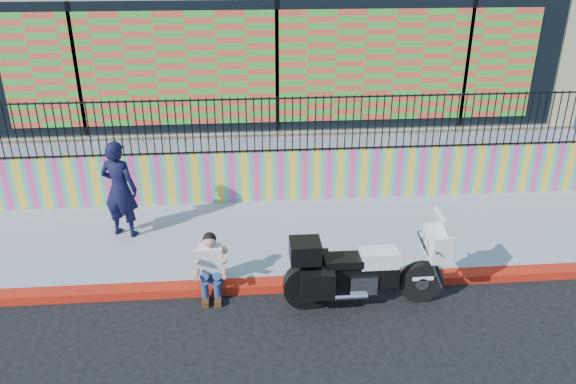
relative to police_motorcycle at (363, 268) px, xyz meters
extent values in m
plane|color=black|center=(-1.04, 0.52, -0.66)|extent=(90.00, 90.00, 0.00)
cube|color=#A3240B|center=(-1.04, 0.52, -0.59)|extent=(16.00, 0.30, 0.15)
cube|color=#939CB1|center=(-1.04, 2.17, -0.59)|extent=(16.00, 3.00, 0.15)
cube|color=#E63C8E|center=(-1.04, 3.77, 0.04)|extent=(16.00, 0.20, 1.10)
cube|color=#939CB1|center=(-1.04, 8.87, -0.04)|extent=(16.00, 10.00, 1.25)
cube|color=tan|center=(-1.04, 8.67, 2.59)|extent=(14.00, 8.00, 4.00)
cube|color=black|center=(-1.04, 4.65, 2.19)|extent=(12.60, 0.04, 2.80)
cube|color=#E14C32|center=(-1.04, 4.62, 2.19)|extent=(11.48, 0.02, 2.40)
cylinder|color=black|center=(0.96, 0.00, -0.31)|extent=(0.71, 0.15, 0.71)
cylinder|color=black|center=(-0.87, 0.00, -0.31)|extent=(0.71, 0.15, 0.71)
cube|color=black|center=(0.05, 0.00, -0.12)|extent=(1.02, 0.30, 0.37)
cube|color=silver|center=(0.00, 0.00, -0.23)|extent=(0.43, 0.37, 0.32)
cube|color=white|center=(0.24, 0.00, 0.18)|extent=(0.59, 0.34, 0.26)
cube|color=black|center=(-0.33, 0.00, 0.16)|extent=(0.59, 0.37, 0.13)
cube|color=white|center=(1.16, 0.00, 0.39)|extent=(0.32, 0.56, 0.45)
cube|color=silver|center=(1.20, 0.00, 0.74)|extent=(0.20, 0.50, 0.36)
cube|color=black|center=(-0.92, 0.00, 0.36)|extent=(0.47, 0.45, 0.32)
cube|color=black|center=(-0.76, -0.32, -0.07)|extent=(0.52, 0.19, 0.43)
cube|color=black|center=(-0.76, 0.32, -0.07)|extent=(0.52, 0.19, 0.43)
cube|color=white|center=(0.96, 0.00, -0.20)|extent=(0.34, 0.17, 0.06)
imported|color=black|center=(-4.15, 2.41, 0.44)|extent=(0.81, 0.66, 1.91)
cube|color=navy|center=(-2.41, 0.62, -0.42)|extent=(0.36, 0.28, 0.18)
cube|color=white|center=(-2.41, 0.58, -0.07)|extent=(0.38, 0.27, 0.54)
sphere|color=tan|center=(-2.41, 0.54, 0.29)|extent=(0.21, 0.21, 0.21)
cube|color=#472814|center=(-2.51, 0.18, -0.61)|extent=(0.11, 0.26, 0.10)
cube|color=#472814|center=(-2.31, 0.18, -0.61)|extent=(0.11, 0.26, 0.10)
camera|label=1|loc=(-1.80, -7.41, 4.73)|focal=35.00mm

